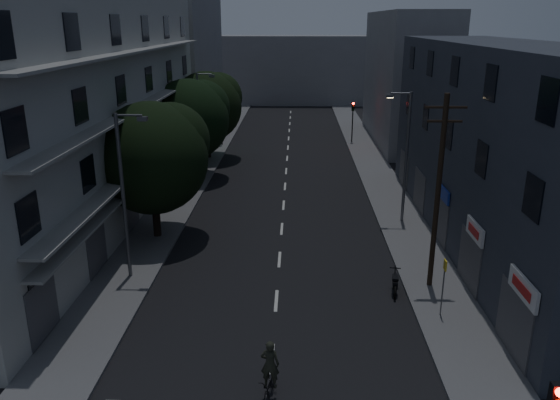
# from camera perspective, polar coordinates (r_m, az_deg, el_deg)

# --- Properties ---
(ground) EXTENTS (160.00, 160.00, 0.00)m
(ground) POSITION_cam_1_polar(r_m,az_deg,el_deg) (42.30, 0.54, 1.63)
(ground) COLOR black
(ground) RESTS_ON ground
(sidewalk_left) EXTENTS (3.00, 90.00, 0.15)m
(sidewalk_left) POSITION_cam_1_polar(r_m,az_deg,el_deg) (43.08, -9.49, 1.79)
(sidewalk_left) COLOR #565659
(sidewalk_left) RESTS_ON ground
(sidewalk_right) EXTENTS (3.00, 90.00, 0.15)m
(sidewalk_right) POSITION_cam_1_polar(r_m,az_deg,el_deg) (42.79, 10.64, 1.61)
(sidewalk_right) COLOR #565659
(sidewalk_right) RESTS_ON ground
(lane_markings) EXTENTS (0.15, 60.50, 0.01)m
(lane_markings) POSITION_cam_1_polar(r_m,az_deg,el_deg) (48.32, 0.70, 3.75)
(lane_markings) COLOR beige
(lane_markings) RESTS_ON ground
(building_left) EXTENTS (7.00, 36.00, 14.00)m
(building_left) POSITION_cam_1_polar(r_m,az_deg,el_deg) (36.26, -19.23, 9.17)
(building_left) COLOR #A2A29D
(building_left) RESTS_ON ground
(building_right) EXTENTS (6.19, 28.00, 11.00)m
(building_right) POSITION_cam_1_polar(r_m,az_deg,el_deg) (32.24, 22.04, 5.12)
(building_right) COLOR #2B2F3A
(building_right) RESTS_ON ground
(building_far_left) EXTENTS (6.00, 20.00, 16.00)m
(building_far_left) POSITION_cam_1_polar(r_m,az_deg,el_deg) (64.95, -9.97, 14.35)
(building_far_left) COLOR slate
(building_far_left) RESTS_ON ground
(building_far_right) EXTENTS (6.00, 20.00, 13.00)m
(building_far_right) POSITION_cam_1_polar(r_m,az_deg,el_deg) (58.87, 12.98, 12.33)
(building_far_right) COLOR slate
(building_far_right) RESTS_ON ground
(building_far_end) EXTENTS (24.00, 8.00, 10.00)m
(building_far_end) POSITION_cam_1_polar(r_m,az_deg,el_deg) (85.83, 1.22, 13.47)
(building_far_end) COLOR slate
(building_far_end) RESTS_ON ground
(tree_near) EXTENTS (6.32, 6.32, 7.79)m
(tree_near) POSITION_cam_1_polar(r_m,az_deg,el_deg) (31.31, -13.12, 4.74)
(tree_near) COLOR black
(tree_near) RESTS_ON sidewalk_left
(tree_mid) EXTENTS (6.31, 6.31, 7.76)m
(tree_mid) POSITION_cam_1_polar(r_m,az_deg,el_deg) (43.48, -9.42, 8.61)
(tree_mid) COLOR black
(tree_mid) RESTS_ON sidewalk_left
(tree_far) EXTENTS (6.27, 6.27, 7.75)m
(tree_far) POSITION_cam_1_polar(r_m,az_deg,el_deg) (49.91, -7.59, 9.92)
(tree_far) COLOR black
(tree_far) RESTS_ON sidewalk_left
(traffic_signal_far_right) EXTENTS (0.28, 0.37, 4.10)m
(traffic_signal_far_right) POSITION_cam_1_polar(r_m,az_deg,el_deg) (56.76, 7.62, 8.95)
(traffic_signal_far_right) COLOR black
(traffic_signal_far_right) RESTS_ON sidewalk_right
(traffic_signal_far_left) EXTENTS (0.28, 0.37, 4.10)m
(traffic_signal_far_left) POSITION_cam_1_polar(r_m,az_deg,el_deg) (55.27, -6.17, 8.76)
(traffic_signal_far_left) COLOR black
(traffic_signal_far_left) RESTS_ON sidewalk_left
(street_lamp_left_near) EXTENTS (1.51, 0.25, 8.00)m
(street_lamp_left_near) POSITION_cam_1_polar(r_m,az_deg,el_deg) (26.47, -15.90, 1.12)
(street_lamp_left_near) COLOR #515358
(street_lamp_left_near) RESTS_ON sidewalk_left
(street_lamp_right) EXTENTS (1.51, 0.25, 8.00)m
(street_lamp_right) POSITION_cam_1_polar(r_m,az_deg,el_deg) (33.85, 12.92, 5.01)
(street_lamp_right) COLOR #595B61
(street_lamp_right) RESTS_ON sidewalk_right
(street_lamp_left_far) EXTENTS (1.51, 0.25, 8.00)m
(street_lamp_left_far) POSITION_cam_1_polar(r_m,az_deg,el_deg) (45.44, -8.35, 8.56)
(street_lamp_left_far) COLOR #585A60
(street_lamp_left_far) RESTS_ON sidewalk_left
(utility_pole) EXTENTS (1.80, 0.24, 9.00)m
(utility_pole) POSITION_cam_1_polar(r_m,az_deg,el_deg) (25.45, 16.21, 1.05)
(utility_pole) COLOR black
(utility_pole) RESTS_ON sidewalk_right
(bus_stop_sign) EXTENTS (0.06, 0.35, 2.52)m
(bus_stop_sign) POSITION_cam_1_polar(r_m,az_deg,el_deg) (23.94, 16.76, -7.76)
(bus_stop_sign) COLOR #595B60
(bus_stop_sign) RESTS_ON sidewalk_right
(motorcycle) EXTENTS (0.54, 1.78, 1.15)m
(motorcycle) POSITION_cam_1_polar(r_m,az_deg,el_deg) (26.14, 11.91, -8.58)
(motorcycle) COLOR black
(motorcycle) RESTS_ON ground
(cyclist) EXTENTS (0.81, 1.78, 2.17)m
(cyclist) POSITION_cam_1_polar(r_m,az_deg,el_deg) (19.08, -1.05, -18.19)
(cyclist) COLOR black
(cyclist) RESTS_ON ground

